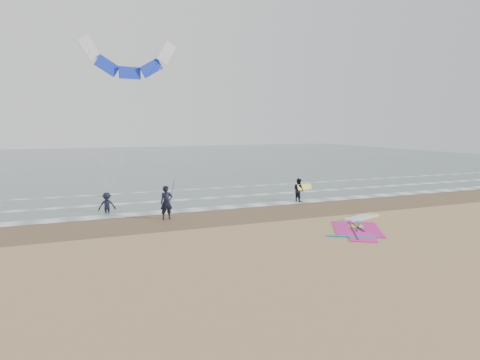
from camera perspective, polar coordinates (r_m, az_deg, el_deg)
name	(u,v)px	position (r m, az deg, el deg)	size (l,w,h in m)	color
ground	(289,239)	(20.28, 6.60, -7.80)	(120.00, 120.00, 0.00)	tan
sea_water	(134,160)	(66.02, -13.91, 2.55)	(120.00, 80.00, 0.02)	#47605E
wet_sand_band	(241,214)	(25.55, 0.09, -4.58)	(120.00, 5.00, 0.01)	brown
foam_waterline	(216,201)	(29.62, -3.18, -2.88)	(120.00, 9.15, 0.02)	white
windsurf_rig	(359,226)	(23.39, 15.63, -5.89)	(5.52, 5.23, 0.13)	white
person_standing	(166,203)	(24.37, -9.78, -2.99)	(0.70, 0.46, 1.91)	black
person_walking	(299,190)	(29.80, 7.82, -1.34)	(0.79, 0.62, 1.63)	black
person_wading	(107,200)	(27.02, -17.34, -2.54)	(1.03, 0.59, 1.60)	black
held_pole	(172,194)	(24.36, -9.11, -1.92)	(0.17, 0.86, 1.82)	black
carried_kiteboard	(304,187)	(29.89, 8.59, -0.91)	(1.30, 0.51, 0.39)	yellow
surf_kite	(129,62)	(31.33, -14.54, 14.98)	(6.63, 4.41, 10.17)	white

